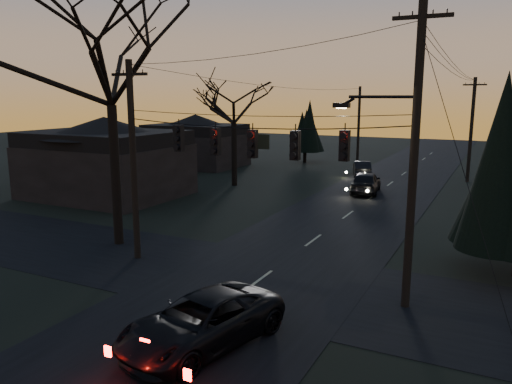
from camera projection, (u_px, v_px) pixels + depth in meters
The scene contains 15 objects.
main_road at pixel (338, 222), 28.13m from camera, with size 8.00×120.00×0.02m, color black.
cross_road at pixel (260, 280), 19.35m from camera, with size 60.00×7.00×0.02m, color black.
utility_pole_right at pixel (405, 306), 16.93m from camera, with size 5.00×0.30×10.00m, color black, non-canonical shape.
utility_pole_left at pixel (138, 258), 21.99m from camera, with size 1.80×0.30×8.50m, color black, non-canonical shape.
utility_pole_far_r at pixel (467, 182), 41.52m from camera, with size 1.80×0.30×8.50m, color black, non-canonical shape.
utility_pole_far_l at pixel (357, 162), 53.59m from camera, with size 0.30×0.30×8.00m, color black, non-canonical shape.
span_signal_assembly at pixel (254, 143), 18.44m from camera, with size 11.50×0.44×1.48m.
bare_tree_left at pixel (108, 45), 22.37m from camera, with size 11.17×11.17×13.23m.
bare_tree_dist at pixel (234, 98), 38.48m from camera, with size 6.56×6.56×9.82m.
evergreen_dist at pixel (305, 129), 52.69m from camera, with size 3.13×3.13×5.99m.
house_left_near at pixel (106, 157), 35.07m from camera, with size 10.00×8.00×5.60m.
house_left_far at pixel (196, 140), 50.47m from camera, with size 9.00×7.00×5.20m.
suv_near at pixel (202, 322), 14.15m from camera, with size 2.39×5.18×1.44m, color black.
sedan_oncoming_a at pixel (366, 182), 36.40m from camera, with size 1.90×4.73×1.61m, color black.
sedan_oncoming_b at pixel (362, 168), 44.50m from camera, with size 1.39×3.98×1.31m, color black.
Camera 1 is at (8.08, -6.47, 7.04)m, focal length 35.00 mm.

